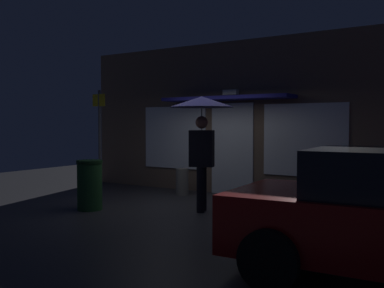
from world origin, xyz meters
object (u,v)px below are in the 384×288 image
at_px(sidewalk_bollard, 182,182).
at_px(trash_bin, 90,185).
at_px(person_with_umbrella, 202,118).
at_px(street_sign_post, 100,135).
at_px(sidewalk_bollard_2, 312,196).

relative_size(sidewalk_bollard, trash_bin, 0.64).
relative_size(person_with_umbrella, trash_bin, 2.27).
height_order(person_with_umbrella, street_sign_post, street_sign_post).
height_order(street_sign_post, trash_bin, street_sign_post).
xyz_separation_m(person_with_umbrella, sidewalk_bollard_2, (1.68, 1.60, -1.57)).
distance_m(sidewalk_bollard, trash_bin, 2.56).
bearing_deg(sidewalk_bollard_2, person_with_umbrella, -136.44).
xyz_separation_m(sidewalk_bollard_2, trash_bin, (-3.63, -2.64, 0.26)).
xyz_separation_m(street_sign_post, sidewalk_bollard, (1.98, 0.73, -1.12)).
height_order(street_sign_post, sidewalk_bollard_2, street_sign_post).
xyz_separation_m(street_sign_post, trash_bin, (1.44, -1.77, -0.94)).
distance_m(person_with_umbrella, street_sign_post, 3.49).
distance_m(person_with_umbrella, trash_bin, 2.57).
height_order(sidewalk_bollard, sidewalk_bollard_2, sidewalk_bollard).
xyz_separation_m(sidewalk_bollard, sidewalk_bollard_2, (3.10, 0.14, -0.08)).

